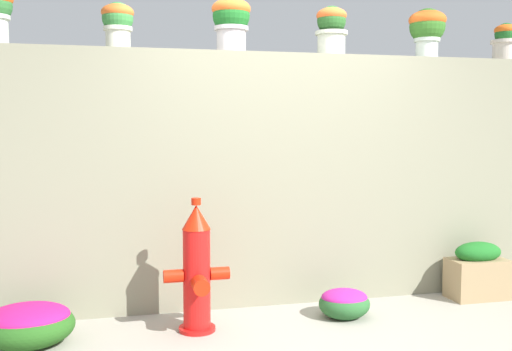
# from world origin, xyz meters

# --- Properties ---
(stone_wall) EXTENTS (5.07, 0.34, 2.08)m
(stone_wall) POSITION_xyz_m (0.00, 1.24, 1.04)
(stone_wall) COLOR gray
(stone_wall) RESTS_ON ground
(potted_plant_1) EXTENTS (0.25, 0.25, 0.35)m
(potted_plant_1) POSITION_xyz_m (-1.30, 1.20, 2.30)
(potted_plant_1) COLOR beige
(potted_plant_1) RESTS_ON stone_wall
(potted_plant_2) EXTENTS (0.32, 0.32, 0.45)m
(potted_plant_2) POSITION_xyz_m (-0.40, 1.22, 2.35)
(potted_plant_2) COLOR silver
(potted_plant_2) RESTS_ON stone_wall
(potted_plant_3) EXTENTS (0.28, 0.28, 0.42)m
(potted_plant_3) POSITION_xyz_m (0.48, 1.24, 2.32)
(potted_plant_3) COLOR beige
(potted_plant_3) RESTS_ON stone_wall
(potted_plant_4) EXTENTS (0.33, 0.33, 0.44)m
(potted_plant_4) POSITION_xyz_m (1.39, 1.26, 2.36)
(potted_plant_4) COLOR silver
(potted_plant_4) RESTS_ON stone_wall
(potted_plant_5) EXTENTS (0.27, 0.27, 0.35)m
(potted_plant_5) POSITION_xyz_m (2.19, 1.25, 2.27)
(potted_plant_5) COLOR beige
(potted_plant_5) RESTS_ON stone_wall
(fire_hydrant) EXTENTS (0.48, 0.39, 0.97)m
(fire_hydrant) POSITION_xyz_m (-0.78, 0.61, 0.44)
(fire_hydrant) COLOR red
(fire_hydrant) RESTS_ON ground
(flower_bush_left) EXTENTS (0.40, 0.36, 0.23)m
(flower_bush_left) POSITION_xyz_m (0.37, 0.64, 0.12)
(flower_bush_left) COLOR #285E2C
(flower_bush_left) RESTS_ON ground
(flower_bush_right) EXTENTS (0.62, 0.56, 0.29)m
(flower_bush_right) POSITION_xyz_m (-1.94, 0.61, 0.15)
(flower_bush_right) COLOR #235419
(flower_bush_right) RESTS_ON ground
(planter_box) EXTENTS (0.50, 0.29, 0.49)m
(planter_box) POSITION_xyz_m (1.69, 0.85, 0.24)
(planter_box) COLOR #997F58
(planter_box) RESTS_ON ground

